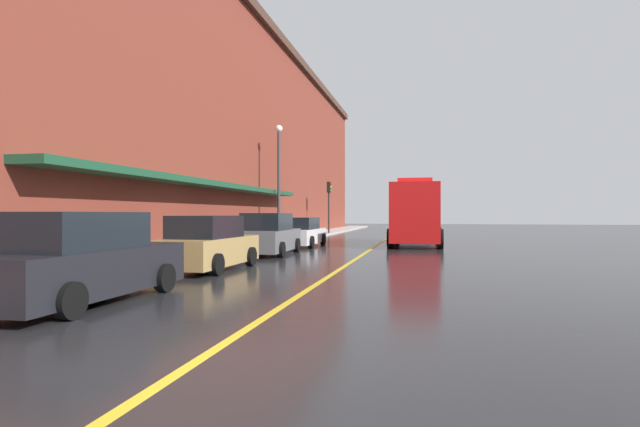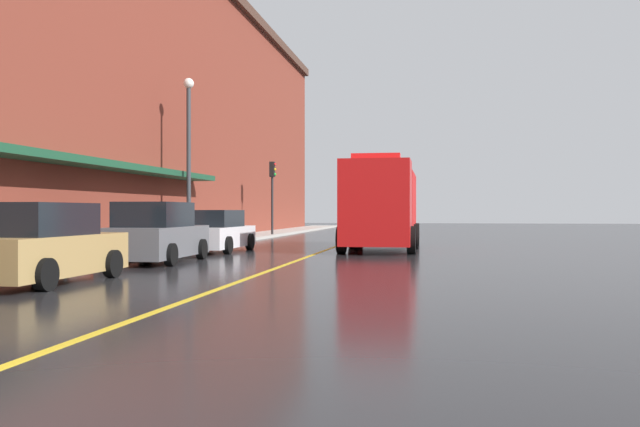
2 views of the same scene
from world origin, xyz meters
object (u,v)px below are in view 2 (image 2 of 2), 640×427
(parked_car_2, at_px, (156,234))
(parking_meter_1, at_px, (65,229))
(fire_truck, at_px, (382,207))
(traffic_light_near, at_px, (272,184))
(parked_car_3, at_px, (215,232))
(parking_meter_0, at_px, (185,223))
(parked_car_1, at_px, (42,246))
(street_lamp_left, at_px, (189,142))

(parked_car_2, relative_size, parking_meter_1, 3.44)
(fire_truck, relative_size, parking_meter_1, 6.08)
(fire_truck, relative_size, traffic_light_near, 1.88)
(parking_meter_1, distance_m, traffic_light_near, 22.77)
(parked_car_3, bearing_deg, fire_truck, -66.77)
(fire_truck, bearing_deg, traffic_light_near, -148.29)
(fire_truck, bearing_deg, parking_meter_0, -74.94)
(parked_car_2, bearing_deg, parking_meter_1, 152.35)
(parked_car_2, bearing_deg, parked_car_1, 177.88)
(parked_car_3, relative_size, parking_meter_0, 3.46)
(parked_car_3, height_order, traffic_light_near, traffic_light_near)
(parked_car_1, relative_size, traffic_light_near, 1.01)
(parked_car_1, relative_size, parking_meter_0, 3.26)
(parking_meter_0, distance_m, parking_meter_1, 8.66)
(parking_meter_1, bearing_deg, parked_car_2, 64.39)
(parked_car_1, relative_size, parked_car_3, 0.94)
(parking_meter_0, relative_size, street_lamp_left, 0.19)
(street_lamp_left, bearing_deg, parked_car_1, -82.05)
(parked_car_1, bearing_deg, parking_meter_0, 7.02)
(parked_car_2, xyz_separation_m, parking_meter_0, (-1.33, 5.88, 0.22))
(fire_truck, xyz_separation_m, parking_meter_1, (-7.48, -10.67, -0.65))
(parked_car_3, distance_m, parking_meter_0, 1.53)
(street_lamp_left, distance_m, traffic_light_near, 12.15)
(fire_truck, xyz_separation_m, parking_meter_0, (-7.48, -2.01, -0.65))
(fire_truck, xyz_separation_m, traffic_light_near, (-7.42, 12.00, 1.45))
(parked_car_1, xyz_separation_m, parked_car_3, (0.06, 11.27, -0.06))
(fire_truck, bearing_deg, parked_car_3, -67.07)
(street_lamp_left, xyz_separation_m, traffic_light_near, (0.66, 12.07, -1.24))
(parked_car_1, distance_m, street_lamp_left, 14.37)
(parked_car_2, distance_m, fire_truck, 10.04)
(parking_meter_1, height_order, traffic_light_near, traffic_light_near)
(parked_car_1, bearing_deg, fire_truck, -23.33)
(parked_car_3, bearing_deg, traffic_light_near, 5.49)
(parked_car_3, relative_size, traffic_light_near, 1.07)
(parked_car_2, distance_m, parked_car_3, 5.31)
(parking_meter_0, height_order, parking_meter_1, same)
(fire_truck, distance_m, street_lamp_left, 8.52)
(parked_car_1, relative_size, parking_meter_1, 3.26)
(parked_car_1, relative_size, street_lamp_left, 0.63)
(parked_car_3, height_order, fire_truck, fire_truck)
(parked_car_1, bearing_deg, street_lamp_left, 8.59)
(parking_meter_0, height_order, street_lamp_left, street_lamp_left)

